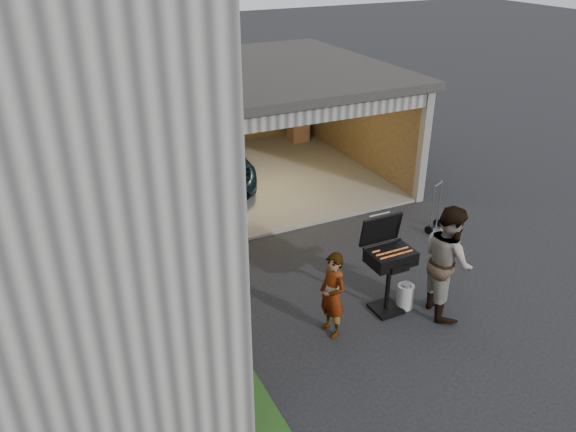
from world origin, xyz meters
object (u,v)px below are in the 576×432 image
minivan (207,160)px  woman (332,295)px  bbq_grill (389,259)px  plywood_panel (216,329)px  hand_truck (436,222)px  man (447,261)px  propane_tank (405,296)px

minivan → woman: woman is taller
bbq_grill → plywood_panel: 3.04m
woman → bbq_grill: size_ratio=0.87×
woman → hand_truck: bearing=110.5°
woman → hand_truck: size_ratio=1.30×
woman → bbq_grill: (1.15, 0.15, 0.27)m
minivan → man: man is taller
minivan → propane_tank: minivan is taller
bbq_grill → propane_tank: (0.34, -0.10, -0.78)m
plywood_panel → hand_truck: 5.87m
minivan → propane_tank: 6.89m
woman → man: size_ratio=0.74×
propane_tank → plywood_panel: size_ratio=0.46×
woman → hand_truck: 4.31m
bbq_grill → propane_tank: size_ratio=3.86×
bbq_grill → man: bearing=-27.3°
woman → man: (2.01, -0.29, 0.26)m
woman → hand_truck: (3.77, 2.02, -0.51)m
man → plywood_panel: (-3.85, 0.60, -0.52)m
man → propane_tank: (-0.51, 0.34, -0.77)m
plywood_panel → minivan: bearing=72.5°
woman → propane_tank: size_ratio=3.36×
minivan → propane_tank: size_ratio=9.74×
minivan → hand_truck: minivan is taller
man → bbq_grill: size_ratio=1.17×
plywood_panel → propane_tank: bearing=-4.5°
man → woman: bearing=98.3°
woman → minivan: bearing=170.5°
bbq_grill → propane_tank: bbq_grill is taller
hand_truck → propane_tank: bearing=-163.8°
woman → plywood_panel: bearing=-107.3°
woman → man: 2.04m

